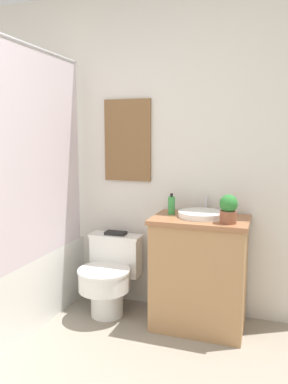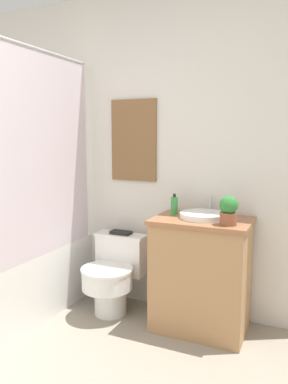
{
  "view_description": "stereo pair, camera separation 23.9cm",
  "coord_description": "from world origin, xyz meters",
  "px_view_note": "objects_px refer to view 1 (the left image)",
  "views": [
    {
      "loc": [
        1.17,
        -0.81,
        1.37
      ],
      "look_at": [
        0.35,
        1.56,
        1.01
      ],
      "focal_mm": 35.0,
      "sensor_mm": 36.0,
      "label": 1
    },
    {
      "loc": [
        1.39,
        -0.73,
        1.37
      ],
      "look_at": [
        0.35,
        1.56,
        1.01
      ],
      "focal_mm": 35.0,
      "sensor_mm": 36.0,
      "label": 2
    }
  ],
  "objects_px": {
    "sink": "(201,214)",
    "soap_bottle": "(171,205)",
    "toilet": "(109,275)",
    "potted_plant": "(228,208)",
    "book_on_tank": "(116,233)"
  },
  "relations": [
    {
      "from": "sink",
      "to": "soap_bottle",
      "type": "bearing_deg",
      "value": 171.1
    },
    {
      "from": "toilet",
      "to": "sink",
      "type": "height_order",
      "value": "sink"
    },
    {
      "from": "toilet",
      "to": "potted_plant",
      "type": "bearing_deg",
      "value": -5.68
    },
    {
      "from": "potted_plant",
      "to": "soap_bottle",
      "type": "bearing_deg",
      "value": 158.59
    },
    {
      "from": "toilet",
      "to": "book_on_tank",
      "type": "height_order",
      "value": "book_on_tank"
    },
    {
      "from": "soap_bottle",
      "to": "sink",
      "type": "bearing_deg",
      "value": -8.9
    },
    {
      "from": "toilet",
      "to": "soap_bottle",
      "type": "height_order",
      "value": "soap_bottle"
    },
    {
      "from": "soap_bottle",
      "to": "book_on_tank",
      "type": "relative_size",
      "value": 0.93
    },
    {
      "from": "toilet",
      "to": "book_on_tank",
      "type": "relative_size",
      "value": 3.59
    },
    {
      "from": "sink",
      "to": "toilet",
      "type": "bearing_deg",
      "value": -176.53
    },
    {
      "from": "potted_plant",
      "to": "book_on_tank",
      "type": "xyz_separation_m",
      "value": [
        -0.91,
        0.23,
        -0.3
      ]
    },
    {
      "from": "sink",
      "to": "potted_plant",
      "type": "distance_m",
      "value": 0.26
    },
    {
      "from": "soap_bottle",
      "to": "book_on_tank",
      "type": "xyz_separation_m",
      "value": [
        -0.48,
        0.06,
        -0.27
      ]
    },
    {
      "from": "soap_bottle",
      "to": "toilet",
      "type": "bearing_deg",
      "value": -170.66
    },
    {
      "from": "soap_bottle",
      "to": "book_on_tank",
      "type": "bearing_deg",
      "value": 172.75
    }
  ]
}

